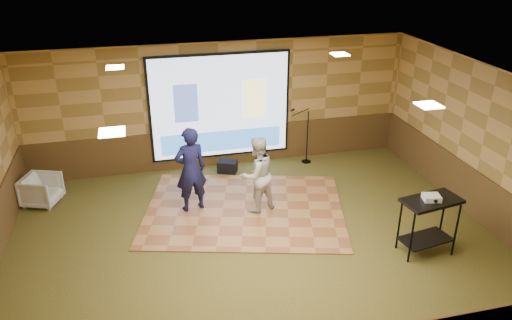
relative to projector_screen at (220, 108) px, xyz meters
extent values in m
plane|color=#323A1A|center=(0.00, -3.44, -1.47)|extent=(9.00, 9.00, 0.00)
cube|color=tan|center=(0.00, 0.06, 0.03)|extent=(9.00, 0.04, 3.00)
cube|color=tan|center=(0.00, -6.94, 0.03)|extent=(9.00, 0.04, 3.00)
cube|color=tan|center=(4.50, -3.44, 0.03)|extent=(0.04, 7.00, 3.00)
cube|color=silver|center=(0.00, -3.44, 1.53)|extent=(9.00, 7.00, 0.04)
cube|color=#533B1B|center=(0.00, 0.04, -1.00)|extent=(9.00, 0.04, 0.95)
cube|color=#533B1B|center=(4.48, -3.44, -1.00)|extent=(0.04, 7.00, 0.95)
cube|color=black|center=(0.00, 0.01, 0.03)|extent=(3.32, 0.03, 2.52)
cube|color=silver|center=(0.00, -0.02, 0.03)|extent=(3.20, 0.02, 2.40)
cube|color=#394A7F|center=(-0.80, -0.03, 0.18)|extent=(0.55, 0.01, 0.90)
cube|color=#DCCF7F|center=(0.80, -0.03, 0.18)|extent=(0.55, 0.01, 0.90)
cube|color=#316BBA|center=(0.00, -0.03, -0.82)|extent=(2.88, 0.01, 0.50)
cube|color=#FFE6BF|center=(-2.20, -1.64, 1.50)|extent=(0.32, 0.32, 0.02)
cube|color=#FFE6BF|center=(2.20, -1.64, 1.50)|extent=(0.32, 0.32, 0.02)
cube|color=#FFE6BF|center=(-2.20, -4.94, 1.50)|extent=(0.32, 0.32, 0.02)
cube|color=#FFE6BF|center=(2.20, -4.94, 1.50)|extent=(0.32, 0.32, 0.02)
cube|color=#AA6F3E|center=(0.06, -2.26, -1.46)|extent=(4.67, 4.00, 0.03)
imported|color=#13153D|center=(-0.97, -1.99, -0.56)|extent=(0.73, 0.56, 1.78)
imported|color=beige|center=(0.30, -2.34, -0.65)|extent=(0.94, 0.84, 1.59)
cylinder|color=black|center=(2.44, -4.67, -0.97)|extent=(0.04, 0.04, 1.01)
cylinder|color=black|center=(3.29, -4.67, -0.97)|extent=(0.04, 0.04, 1.01)
cylinder|color=black|center=(2.44, -4.24, -0.97)|extent=(0.04, 0.04, 1.01)
cylinder|color=black|center=(3.29, -4.24, -0.97)|extent=(0.04, 0.04, 1.01)
cube|color=black|center=(2.86, -4.45, -0.43)|extent=(1.01, 0.53, 0.05)
cube|color=black|center=(2.86, -4.45, -1.21)|extent=(0.91, 0.48, 0.03)
cube|color=silver|center=(2.84, -4.47, -0.36)|extent=(0.33, 0.29, 0.09)
cylinder|color=black|center=(2.06, -0.34, -1.47)|extent=(0.23, 0.23, 0.02)
cylinder|color=black|center=(2.06, -0.34, -0.81)|extent=(0.02, 0.02, 1.32)
cylinder|color=black|center=(1.87, -0.34, -0.15)|extent=(0.42, 0.02, 0.17)
cylinder|color=black|center=(1.67, -0.34, -0.08)|extent=(0.10, 0.05, 0.08)
imported|color=gray|center=(-4.00, -0.99, -1.16)|extent=(0.89, 0.88, 0.64)
cube|color=black|center=(0.05, -0.42, -1.34)|extent=(0.52, 0.45, 0.28)
camera|label=1|loc=(-1.83, -10.96, 3.78)|focal=35.00mm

